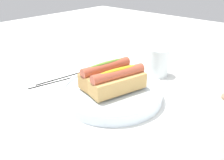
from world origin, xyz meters
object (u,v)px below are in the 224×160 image
hotdog_front (106,74)px  paper_towel_roll (223,131)px  water_glass (158,63)px  chopstick_far (68,76)px  serving_bowl (112,92)px  chopstick_near (63,80)px  hotdog_back (118,81)px

hotdog_front → paper_towel_roll: 0.33m
water_glass → chopstick_far: bearing=-45.7°
serving_bowl → chopstick_near: bearing=-84.1°
chopstick_near → chopstick_far: bearing=-144.1°
water_glass → paper_towel_roll: (0.26, 0.29, 0.02)m
hotdog_front → chopstick_far: 0.19m
serving_bowl → chopstick_near: serving_bowl is taller
hotdog_front → chopstick_near: (0.03, -0.17, -0.06)m
water_glass → chopstick_near: bearing=-40.2°
paper_towel_roll → chopstick_far: size_ratio=0.61×
hotdog_front → chopstick_far: hotdog_front is taller
paper_towel_roll → serving_bowl: bearing=-97.3°
hotdog_back → chopstick_far: hotdog_back is taller
serving_bowl → paper_towel_roll: bearing=82.7°
serving_bowl → hotdog_back: bearing=77.2°
water_glass → chopstick_far: (0.21, -0.21, -0.04)m
chopstick_near → hotdog_back: bearing=107.7°
hotdog_back → hotdog_front: bearing=-102.8°
water_glass → paper_towel_roll: 0.39m
hotdog_front → serving_bowl: bearing=77.2°
water_glass → chopstick_far: size_ratio=0.41×
water_glass → paper_towel_roll: size_ratio=0.67×
water_glass → hotdog_front: bearing=-9.2°
chopstick_near → chopstick_far: same height
hotdog_back → chopstick_near: hotdog_back is taller
chopstick_near → chopstick_far: 0.03m
serving_bowl → hotdog_front: bearing=-102.8°
hotdog_back → paper_towel_roll: paper_towel_roll is taller
serving_bowl → water_glass: bearing=178.1°
serving_bowl → hotdog_front: size_ratio=1.75×
hotdog_front → water_glass: hotdog_front is taller
hotdog_back → paper_towel_roll: bearing=83.2°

